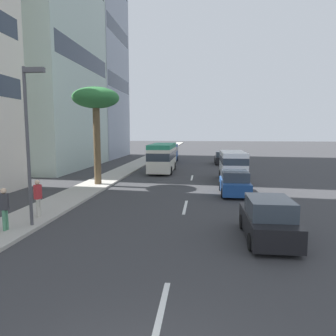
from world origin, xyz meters
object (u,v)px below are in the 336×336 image
at_px(car_fourth, 222,158).
at_px(van_third, 233,164).
at_px(palm_tree, 96,102).
at_px(car_sixth, 235,183).
at_px(minibus_fifth, 163,157).
at_px(pedestrian_near_lamp, 38,196).
at_px(pedestrian_mid_block, 5,207).
at_px(street_lamp, 29,130).
at_px(van_second, 169,152).
at_px(car_lead, 268,220).

bearing_deg(car_fourth, van_third, -179.91).
bearing_deg(palm_tree, car_sixth, -102.13).
bearing_deg(car_sixth, minibus_fifth, 30.12).
relative_size(pedestrian_near_lamp, pedestrian_mid_block, 1.00).
distance_m(car_sixth, street_lamp, 13.30).
bearing_deg(car_fourth, van_second, 73.08).
bearing_deg(car_sixth, car_lead, -177.30).
bearing_deg(palm_tree, van_second, -10.30).
xyz_separation_m(car_lead, palm_tree, (11.07, 10.79, 5.74)).
distance_m(car_fourth, pedestrian_near_lamp, 28.76).
height_order(car_lead, street_lamp, street_lamp).
xyz_separation_m(van_third, car_sixth, (-5.96, 0.43, -0.68)).
bearing_deg(van_third, pedestrian_near_lamp, 141.20).
distance_m(palm_tree, street_lamp, 10.97).
bearing_deg(minibus_fifth, car_lead, 18.90).
xyz_separation_m(car_lead, pedestrian_near_lamp, (1.69, 10.53, 0.35)).
bearing_deg(pedestrian_near_lamp, street_lamp, -140.64).
height_order(van_third, car_sixth, van_third).
relative_size(van_second, van_third, 0.99).
bearing_deg(van_second, pedestrian_near_lamp, -6.50).
distance_m(pedestrian_near_lamp, palm_tree, 10.82).
relative_size(van_third, car_sixth, 1.29).
bearing_deg(street_lamp, car_sixth, -48.46).
bearing_deg(pedestrian_mid_block, van_second, 69.85).
distance_m(car_lead, pedestrian_mid_block, 10.82).
height_order(car_sixth, pedestrian_mid_block, pedestrian_mid_block).
height_order(van_second, pedestrian_mid_block, van_second).
height_order(minibus_fifth, pedestrian_mid_block, minibus_fifth).
xyz_separation_m(van_third, street_lamp, (-14.45, 10.01, 2.92)).
xyz_separation_m(van_second, pedestrian_mid_block, (-31.10, 3.58, -0.22)).
bearing_deg(pedestrian_mid_block, van_third, 41.07).
height_order(van_second, pedestrian_near_lamp, van_second).
relative_size(minibus_fifth, car_sixth, 1.73).
relative_size(palm_tree, street_lamp, 1.10).
relative_size(van_third, street_lamp, 0.77).
bearing_deg(van_third, pedestrian_mid_block, 144.66).
distance_m(car_fourth, minibus_fifth, 11.01).
bearing_deg(pedestrian_mid_block, car_sixth, 28.23).
xyz_separation_m(pedestrian_near_lamp, palm_tree, (9.38, 0.26, 5.39)).
xyz_separation_m(car_lead, minibus_fifth, (19.82, 6.79, 0.82)).
relative_size(car_lead, van_third, 0.77).
bearing_deg(street_lamp, minibus_fifth, -9.37).
height_order(van_third, street_lamp, street_lamp).
relative_size(car_sixth, palm_tree, 0.54).
distance_m(car_lead, palm_tree, 16.49).
xyz_separation_m(car_fourth, street_lamp, (-28.10, 9.99, 3.58)).
distance_m(van_second, minibus_fifth, 10.84).
bearing_deg(car_fourth, pedestrian_mid_block, 159.52).
relative_size(pedestrian_mid_block, palm_tree, 0.24).
distance_m(minibus_fifth, pedestrian_mid_block, 20.67).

